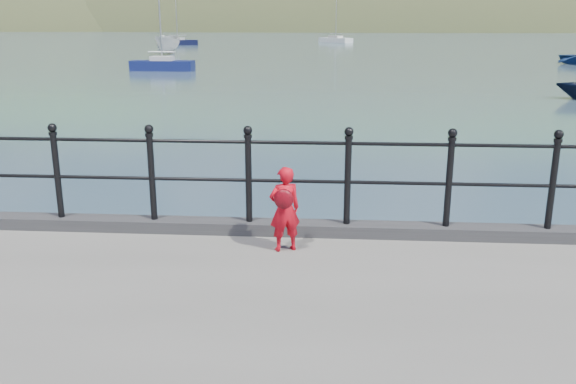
# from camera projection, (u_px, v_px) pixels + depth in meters

# --- Properties ---
(ground) EXTENTS (600.00, 600.00, 0.00)m
(ground) POSITION_uv_depth(u_px,v_px,m) (298.00, 302.00, 7.97)
(ground) COLOR #2D4251
(ground) RESTS_ON ground
(kerb) EXTENTS (60.00, 0.30, 0.15)m
(kerb) POSITION_uv_depth(u_px,v_px,m) (298.00, 228.00, 7.53)
(kerb) COLOR #28282B
(kerb) RESTS_ON quay
(railing) EXTENTS (18.11, 0.11, 1.20)m
(railing) POSITION_uv_depth(u_px,v_px,m) (298.00, 169.00, 7.32)
(railing) COLOR black
(railing) RESTS_ON kerb
(far_shore) EXTENTS (830.00, 200.00, 156.00)m
(far_shore) POSITION_uv_depth(u_px,v_px,m) (429.00, 86.00, 241.03)
(far_shore) COLOR #333A21
(far_shore) RESTS_ON ground
(child) EXTENTS (0.42, 0.36, 0.99)m
(child) POSITION_uv_depth(u_px,v_px,m) (285.00, 208.00, 6.88)
(child) COLOR red
(child) RESTS_ON quay
(launch_white) EXTENTS (2.00, 5.13, 1.97)m
(launch_white) POSITION_uv_depth(u_px,v_px,m) (168.00, 44.00, 61.73)
(launch_white) COLOR silver
(launch_white) RESTS_ON ground
(sailboat_left) EXTENTS (5.59, 3.28, 7.70)m
(sailboat_left) POSITION_uv_depth(u_px,v_px,m) (178.00, 43.00, 82.78)
(sailboat_left) COLOR black
(sailboat_left) RESTS_ON ground
(sailboat_port) EXTENTS (4.40, 1.49, 6.59)m
(sailboat_port) POSITION_uv_depth(u_px,v_px,m) (163.00, 66.00, 42.69)
(sailboat_port) COLOR #121A51
(sailboat_port) RESTS_ON ground
(sailboat_deep) EXTENTS (5.19, 5.25, 8.47)m
(sailboat_deep) POSITION_uv_depth(u_px,v_px,m) (336.00, 40.00, 91.60)
(sailboat_deep) COLOR white
(sailboat_deep) RESTS_ON ground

